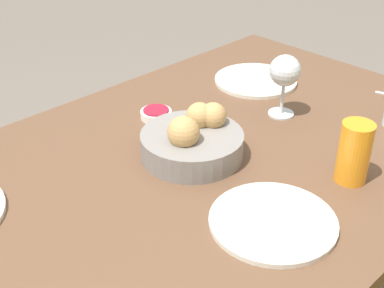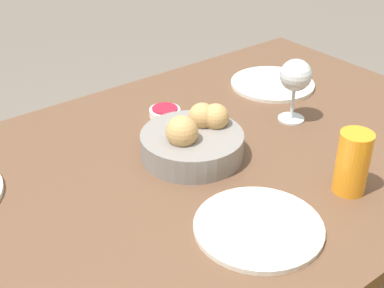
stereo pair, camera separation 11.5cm
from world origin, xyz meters
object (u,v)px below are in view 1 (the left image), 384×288
Objects in this scene: jam_bowl_berry at (156,114)px; plate_near_left at (256,80)px; wine_glass at (285,73)px; bread_basket at (193,140)px; plate_far_center at (273,222)px; juice_glass at (354,152)px.

plate_near_left is at bearing 174.08° from jam_bowl_berry.
wine_glass is 2.03× the size of jam_bowl_berry.
jam_bowl_berry reaches higher than plate_near_left.
bread_basket is 0.28m from plate_far_center.
jam_bowl_berry is at bearing -77.59° from juice_glass.
plate_far_center is (0.06, 0.27, -0.03)m from bread_basket.
wine_glass reaches higher than plate_far_center.
plate_near_left is at bearing -137.56° from plate_far_center.
plate_far_center is at bearing 76.98° from bread_basket.
jam_bowl_berry reaches higher than plate_far_center.
plate_near_left is 0.34m from jam_bowl_berry.
plate_near_left is 2.99× the size of jam_bowl_berry.
bread_basket is 0.30m from wine_glass.
jam_bowl_berry is (0.10, -0.48, -0.05)m from juice_glass.
jam_bowl_berry is at bearing -106.98° from bread_basket.
wine_glass reaches higher than jam_bowl_berry.
bread_basket reaches higher than plate_far_center.
bread_basket is 1.42× the size of wine_glass.
bread_basket is 0.20m from jam_bowl_berry.
juice_glass is 0.49m from jam_bowl_berry.
bread_basket reaches higher than jam_bowl_berry.
plate_far_center is at bearing -5.60° from juice_glass.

